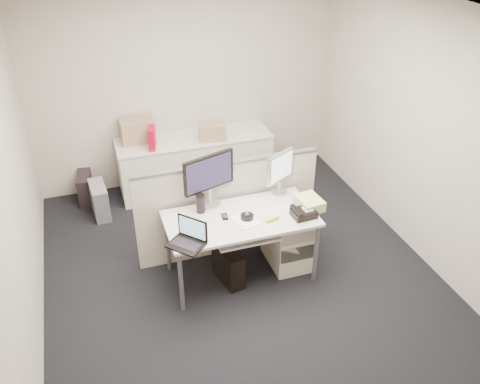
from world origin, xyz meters
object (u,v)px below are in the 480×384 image
object	(u,v)px
monitor_main	(209,181)
laptop	(185,235)
desk	(241,223)
desk_phone	(304,213)

from	to	relation	value
monitor_main	laptop	bearing A→B (deg)	-141.68
desk	laptop	world-z (taller)	laptop
desk_phone	monitor_main	bearing A→B (deg)	145.12
monitor_main	laptop	world-z (taller)	monitor_main
laptop	desk_phone	bearing A→B (deg)	52.40
desk_phone	laptop	bearing A→B (deg)	-179.06
desk	monitor_main	distance (m)	0.53
monitor_main	desk_phone	world-z (taller)	monitor_main
desk	desk_phone	bearing A→B (deg)	-16.70
desk_phone	desk	bearing A→B (deg)	159.56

